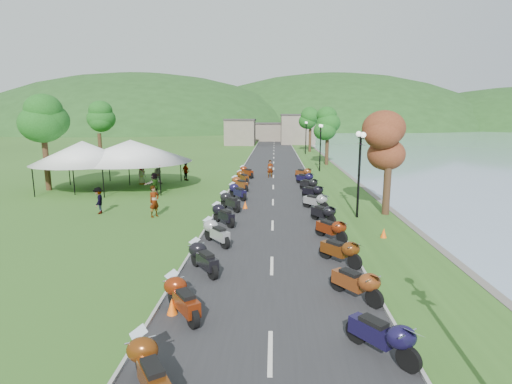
{
  "coord_description": "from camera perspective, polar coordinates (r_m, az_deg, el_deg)",
  "views": [
    {
      "loc": [
        0.06,
        -5.22,
        5.95
      ],
      "look_at": [
        -1.05,
        19.02,
        1.3
      ],
      "focal_mm": 28.0,
      "sensor_mm": 36.0,
      "label": 1
    }
  ],
  "objects": [
    {
      "name": "road",
      "position": [
        45.61,
        2.52,
        3.35
      ],
      "size": [
        7.0,
        120.0,
        0.02
      ],
      "primitive_type": "cube",
      "color": "#2A2A2C",
      "rests_on": "ground"
    },
    {
      "name": "hills_backdrop",
      "position": [
        205.31,
        2.63,
        9.17
      ],
      "size": [
        360.0,
        120.0,
        76.0
      ],
      "primitive_type": null,
      "color": "#285621",
      "rests_on": "ground"
    },
    {
      "name": "far_building",
      "position": [
        90.31,
        1.32,
        8.65
      ],
      "size": [
        18.0,
        16.0,
        5.0
      ],
      "primitive_type": "cube",
      "color": "gray",
      "rests_on": "ground"
    },
    {
      "name": "moto_row_left",
      "position": [
        18.81,
        -5.77,
        -5.89
      ],
      "size": [
        2.6,
        43.56,
        1.1
      ],
      "primitive_type": null,
      "color": "#331411",
      "rests_on": "ground"
    },
    {
      "name": "moto_row_right",
      "position": [
        22.78,
        9.39,
        -3.01
      ],
      "size": [
        2.6,
        34.27,
        1.1
      ],
      "primitive_type": null,
      "color": "#331411",
      "rests_on": "ground"
    },
    {
      "name": "vendor_tent_main",
      "position": [
        34.92,
        -17.34,
        3.86
      ],
      "size": [
        6.67,
        6.67,
        4.0
      ],
      "primitive_type": null,
      "color": "white",
      "rests_on": "ground"
    },
    {
      "name": "vendor_tent_side",
      "position": [
        34.7,
        -23.36,
        3.42
      ],
      "size": [
        5.29,
        5.29,
        4.0
      ],
      "primitive_type": null,
      "color": "white",
      "rests_on": "ground"
    },
    {
      "name": "tree_park_left",
      "position": [
        36.11,
        -28.08,
        7.41
      ],
      "size": [
        3.3,
        3.3,
        9.16
      ],
      "primitive_type": null,
      "color": "#20691D",
      "rests_on": "ground"
    },
    {
      "name": "tree_lakeside",
      "position": [
        25.15,
        18.45,
        4.86
      ],
      "size": [
        2.57,
        2.57,
        7.14
      ],
      "primitive_type": null,
      "color": "#20691D",
      "rests_on": "ground"
    },
    {
      "name": "pedestrian_a",
      "position": [
        24.68,
        -14.24,
        -3.45
      ],
      "size": [
        0.8,
        0.85,
        1.89
      ],
      "primitive_type": "imported",
      "rotation": [
        0.0,
        0.0,
        0.99
      ],
      "color": "slate",
      "rests_on": "ground"
    },
    {
      "name": "pedestrian_b",
      "position": [
        36.48,
        -13.89,
        1.14
      ],
      "size": [
        0.97,
        0.69,
        1.81
      ],
      "primitive_type": "imported",
      "rotation": [
        0.0,
        0.0,
        3.39
      ],
      "color": "slate",
      "rests_on": "ground"
    },
    {
      "name": "pedestrian_c",
      "position": [
        26.52,
        -21.44,
        -2.89
      ],
      "size": [
        0.65,
        1.14,
        1.65
      ],
      "primitive_type": "imported",
      "rotation": [
        0.0,
        0.0,
        4.92
      ],
      "color": "slate",
      "rests_on": "ground"
    },
    {
      "name": "traffic_cone_near",
      "position": [
        12.83,
        -11.92,
        -15.72
      ],
      "size": [
        0.34,
        0.34,
        0.53
      ],
      "primitive_type": "cone",
      "color": "#F2590C",
      "rests_on": "ground"
    }
  ]
}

